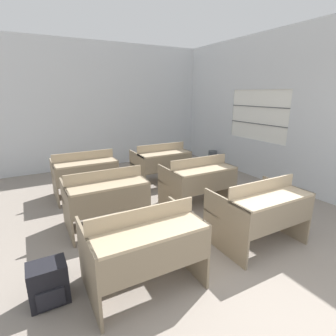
% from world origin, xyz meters
% --- Properties ---
extents(wall_back, '(5.98, 0.06, 3.16)m').
position_xyz_m(wall_back, '(0.00, 6.06, 1.58)').
color(wall_back, silver).
rests_on(wall_back, ground_plane).
extents(wall_right_with_window, '(0.06, 6.03, 3.16)m').
position_xyz_m(wall_right_with_window, '(2.96, 2.99, 1.59)').
color(wall_right_with_window, silver).
rests_on(wall_right_with_window, ground_plane).
extents(bench_front_left, '(1.10, 0.82, 0.88)m').
position_xyz_m(bench_front_left, '(-0.84, 1.21, 0.47)').
color(bench_front_left, '#7B6B54').
rests_on(bench_front_left, ground_plane).
extents(bench_front_right, '(1.10, 0.82, 0.88)m').
position_xyz_m(bench_front_right, '(0.80, 1.23, 0.47)').
color(bench_front_right, '#82735C').
rests_on(bench_front_right, ground_plane).
extents(bench_second_left, '(1.10, 0.82, 0.88)m').
position_xyz_m(bench_second_left, '(-0.82, 2.62, 0.47)').
color(bench_second_left, '#7C6C55').
rests_on(bench_second_left, ground_plane).
extents(bench_second_right, '(1.10, 0.82, 0.88)m').
position_xyz_m(bench_second_right, '(0.80, 2.60, 0.47)').
color(bench_second_right, '#80715A').
rests_on(bench_second_right, ground_plane).
extents(bench_third_left, '(1.10, 0.82, 0.88)m').
position_xyz_m(bench_third_left, '(-0.83, 3.98, 0.47)').
color(bench_third_left, '#807059').
rests_on(bench_third_left, ground_plane).
extents(bench_third_right, '(1.10, 0.82, 0.88)m').
position_xyz_m(bench_third_right, '(0.78, 3.97, 0.47)').
color(bench_third_right, '#81715A').
rests_on(bench_third_right, ground_plane).
extents(wastepaper_bin, '(0.23, 0.23, 0.39)m').
position_xyz_m(wastepaper_bin, '(2.72, 4.64, 0.20)').
color(wastepaper_bin, '#474C51').
rests_on(wastepaper_bin, ground_plane).
extents(schoolbag, '(0.35, 0.28, 0.40)m').
position_xyz_m(schoolbag, '(-1.71, 1.45, 0.20)').
color(schoolbag, black).
rests_on(schoolbag, ground_plane).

